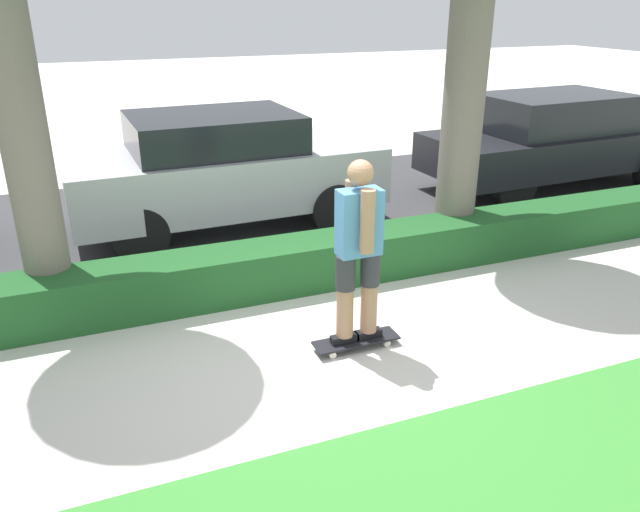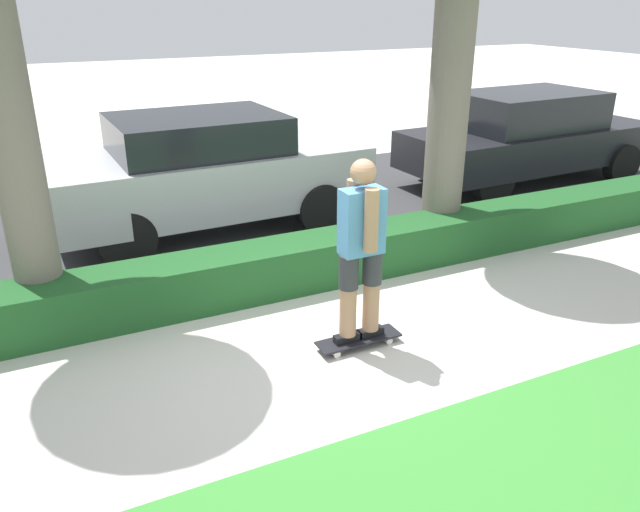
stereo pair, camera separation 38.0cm
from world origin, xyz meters
TOP-DOWN VIEW (x-y plane):
  - ground_plane at (0.00, 0.00)m, footprint 60.00×60.00m
  - street_asphalt at (0.00, 4.20)m, footprint 18.39×5.00m
  - hedge_row at (0.00, 1.60)m, footprint 18.39×0.60m
  - skateboard at (0.30, 0.14)m, footprint 0.81×0.24m
  - skater_person at (0.30, 0.14)m, footprint 0.50×0.44m
  - parked_car_middle at (-0.02, 3.85)m, footprint 4.25×1.99m
  - parked_car_rear at (5.66, 3.80)m, footprint 4.63×1.94m

SIDE VIEW (x-z plane):
  - ground_plane at x=0.00m, z-range 0.00..0.00m
  - street_asphalt at x=0.00m, z-range 0.00..0.01m
  - skateboard at x=0.30m, z-range 0.03..0.11m
  - hedge_row at x=0.00m, z-range 0.00..0.53m
  - parked_car_rear at x=5.66m, z-range 0.03..1.59m
  - parked_car_middle at x=-0.02m, z-range 0.05..1.64m
  - skater_person at x=0.30m, z-range 0.14..1.85m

